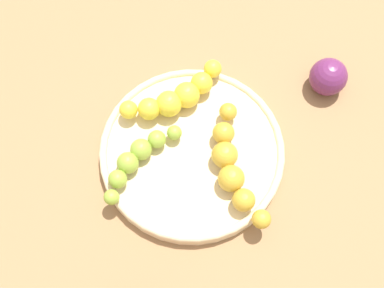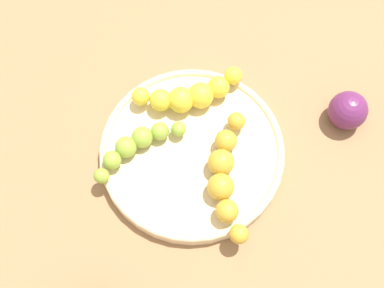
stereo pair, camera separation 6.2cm
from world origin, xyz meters
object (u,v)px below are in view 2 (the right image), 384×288
(fruit_bowl, at_px, (192,152))
(plum_purple, at_px, (348,110))
(banana_spotted, at_px, (225,175))
(banana_green, at_px, (136,145))
(banana_yellow, at_px, (190,94))

(fruit_bowl, relative_size, plum_purple, 4.66)
(banana_spotted, bearing_deg, plum_purple, -149.64)
(fruit_bowl, bearing_deg, banana_green, 123.11)
(banana_spotted, relative_size, banana_yellow, 1.24)
(banana_spotted, xyz_separation_m, banana_green, (-0.03, 0.12, -0.00))
(banana_yellow, xyz_separation_m, banana_green, (-0.10, 0.02, -0.00))
(banana_green, bearing_deg, banana_spotted, -144.06)
(banana_green, xyz_separation_m, plum_purple, (0.20, -0.20, -0.01))
(banana_spotted, height_order, plum_purple, banana_spotted)
(fruit_bowl, bearing_deg, banana_yellow, 35.99)
(fruit_bowl, distance_m, plum_purple, 0.22)
(fruit_bowl, height_order, plum_purple, plum_purple)
(banana_yellow, relative_size, banana_green, 0.95)
(fruit_bowl, xyz_separation_m, banana_spotted, (-0.01, -0.06, 0.02))
(fruit_bowl, distance_m, banana_green, 0.07)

